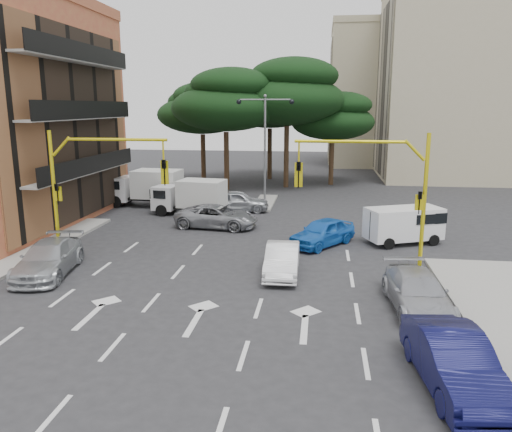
{
  "coord_description": "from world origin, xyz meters",
  "views": [
    {
      "loc": [
        4.1,
        -20.16,
        7.12
      ],
      "look_at": [
        0.85,
        4.55,
        1.6
      ],
      "focal_mm": 35.0,
      "sensor_mm": 36.0,
      "label": 1
    }
  ],
  "objects_px": {
    "signal_mast_right": "(383,181)",
    "van_white": "(404,225)",
    "car_white_hatch": "(282,260)",
    "car_silver_cross_a": "(217,216)",
    "car_silver_parked": "(417,292)",
    "box_truck_a": "(145,188)",
    "car_navy_parked": "(454,361)",
    "street_lamp_center": "(265,130)",
    "signal_mast_left": "(88,176)",
    "car_blue_compact": "(322,232)",
    "car_silver_wagon": "(48,259)",
    "car_silver_cross_b": "(237,201)",
    "box_truck_b": "(190,197)"
  },
  "relations": [
    {
      "from": "signal_mast_right",
      "to": "car_silver_wagon",
      "type": "distance_m",
      "value": 14.88
    },
    {
      "from": "signal_mast_right",
      "to": "car_silver_wagon",
      "type": "xyz_separation_m",
      "value": [
        -14.23,
        -2.98,
        -3.18
      ]
    },
    {
      "from": "signal_mast_left",
      "to": "car_silver_wagon",
      "type": "bearing_deg",
      "value": -101.81
    },
    {
      "from": "signal_mast_right",
      "to": "van_white",
      "type": "bearing_deg",
      "value": 67.88
    },
    {
      "from": "car_silver_cross_b",
      "to": "van_white",
      "type": "distance_m",
      "value": 12.17
    },
    {
      "from": "signal_mast_left",
      "to": "box_truck_b",
      "type": "bearing_deg",
      "value": 76.38
    },
    {
      "from": "signal_mast_right",
      "to": "street_lamp_center",
      "type": "relative_size",
      "value": 0.77
    },
    {
      "from": "car_silver_wagon",
      "to": "signal_mast_right",
      "type": "bearing_deg",
      "value": 2.21
    },
    {
      "from": "street_lamp_center",
      "to": "box_truck_a",
      "type": "relative_size",
      "value": 1.44
    },
    {
      "from": "car_silver_cross_b",
      "to": "box_truck_a",
      "type": "xyz_separation_m",
      "value": [
        -6.93,
        1.0,
        0.59
      ]
    },
    {
      "from": "signal_mast_left",
      "to": "car_silver_cross_a",
      "type": "xyz_separation_m",
      "value": [
        4.8,
        6.27,
        -3.21
      ]
    },
    {
      "from": "van_white",
      "to": "car_silver_parked",
      "type": "bearing_deg",
      "value": -28.17
    },
    {
      "from": "car_silver_parked",
      "to": "van_white",
      "type": "distance_m",
      "value": 9.05
    },
    {
      "from": "car_silver_wagon",
      "to": "box_truck_a",
      "type": "distance_m",
      "value": 15.03
    },
    {
      "from": "van_white",
      "to": "box_truck_a",
      "type": "height_order",
      "value": "box_truck_a"
    },
    {
      "from": "signal_mast_left",
      "to": "box_truck_b",
      "type": "relative_size",
      "value": 1.24
    },
    {
      "from": "street_lamp_center",
      "to": "car_navy_parked",
      "type": "xyz_separation_m",
      "value": [
        7.6,
        -23.95,
        -4.69
      ]
    },
    {
      "from": "street_lamp_center",
      "to": "car_white_hatch",
      "type": "height_order",
      "value": "street_lamp_center"
    },
    {
      "from": "car_navy_parked",
      "to": "van_white",
      "type": "height_order",
      "value": "van_white"
    },
    {
      "from": "signal_mast_right",
      "to": "car_silver_cross_a",
      "type": "xyz_separation_m",
      "value": [
        -8.8,
        6.27,
        -3.21
      ]
    },
    {
      "from": "street_lamp_center",
      "to": "box_truck_b",
      "type": "distance_m",
      "value": 7.65
    },
    {
      "from": "signal_mast_left",
      "to": "car_silver_parked",
      "type": "bearing_deg",
      "value": -18.73
    },
    {
      "from": "signal_mast_left",
      "to": "car_navy_parked",
      "type": "bearing_deg",
      "value": -34.6
    },
    {
      "from": "signal_mast_right",
      "to": "car_navy_parked",
      "type": "relative_size",
      "value": 1.34
    },
    {
      "from": "signal_mast_right",
      "to": "van_white",
      "type": "distance_m",
      "value": 5.31
    },
    {
      "from": "street_lamp_center",
      "to": "signal_mast_right",
      "type": "bearing_deg",
      "value": -64.09
    },
    {
      "from": "signal_mast_left",
      "to": "street_lamp_center",
      "type": "distance_m",
      "value": 15.65
    },
    {
      "from": "signal_mast_left",
      "to": "car_white_hatch",
      "type": "relative_size",
      "value": 1.51
    },
    {
      "from": "car_silver_parked",
      "to": "box_truck_a",
      "type": "relative_size",
      "value": 0.85
    },
    {
      "from": "signal_mast_right",
      "to": "car_white_hatch",
      "type": "bearing_deg",
      "value": -158.42
    },
    {
      "from": "street_lamp_center",
      "to": "box_truck_b",
      "type": "bearing_deg",
      "value": -135.0
    },
    {
      "from": "street_lamp_center",
      "to": "car_silver_cross_a",
      "type": "xyz_separation_m",
      "value": [
        -2.0,
        -7.74,
        -4.75
      ]
    },
    {
      "from": "car_silver_cross_a",
      "to": "car_silver_parked",
      "type": "xyz_separation_m",
      "value": [
        9.6,
        -11.15,
        -0.01
      ]
    },
    {
      "from": "signal_mast_left",
      "to": "car_navy_parked",
      "type": "height_order",
      "value": "signal_mast_left"
    },
    {
      "from": "car_navy_parked",
      "to": "van_white",
      "type": "distance_m",
      "value": 14.08
    },
    {
      "from": "street_lamp_center",
      "to": "car_silver_cross_b",
      "type": "height_order",
      "value": "street_lamp_center"
    },
    {
      "from": "signal_mast_right",
      "to": "box_truck_a",
      "type": "relative_size",
      "value": 1.11
    },
    {
      "from": "van_white",
      "to": "box_truck_a",
      "type": "xyz_separation_m",
      "value": [
        -16.95,
        7.89,
        0.35
      ]
    },
    {
      "from": "car_silver_cross_a",
      "to": "box_truck_b",
      "type": "distance_m",
      "value": 4.12
    },
    {
      "from": "signal_mast_right",
      "to": "car_silver_cross_a",
      "type": "relative_size",
      "value": 1.23
    },
    {
      "from": "car_silver_wagon",
      "to": "car_silver_parked",
      "type": "relative_size",
      "value": 1.05
    },
    {
      "from": "signal_mast_left",
      "to": "car_blue_compact",
      "type": "distance_m",
      "value": 11.92
    },
    {
      "from": "car_silver_cross_a",
      "to": "car_silver_parked",
      "type": "relative_size",
      "value": 1.06
    },
    {
      "from": "car_navy_parked",
      "to": "car_white_hatch",
      "type": "bearing_deg",
      "value": 114.61
    },
    {
      "from": "car_white_hatch",
      "to": "van_white",
      "type": "height_order",
      "value": "van_white"
    },
    {
      "from": "car_white_hatch",
      "to": "car_silver_cross_b",
      "type": "bearing_deg",
      "value": 106.54
    },
    {
      "from": "car_silver_wagon",
      "to": "car_silver_cross_b",
      "type": "distance_m",
      "value": 15.17
    },
    {
      "from": "car_white_hatch",
      "to": "car_blue_compact",
      "type": "xyz_separation_m",
      "value": [
        1.71,
        4.83,
        0.05
      ]
    },
    {
      "from": "car_white_hatch",
      "to": "car_silver_wagon",
      "type": "distance_m",
      "value": 10.05
    },
    {
      "from": "street_lamp_center",
      "to": "car_silver_wagon",
      "type": "bearing_deg",
      "value": -113.62
    }
  ]
}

